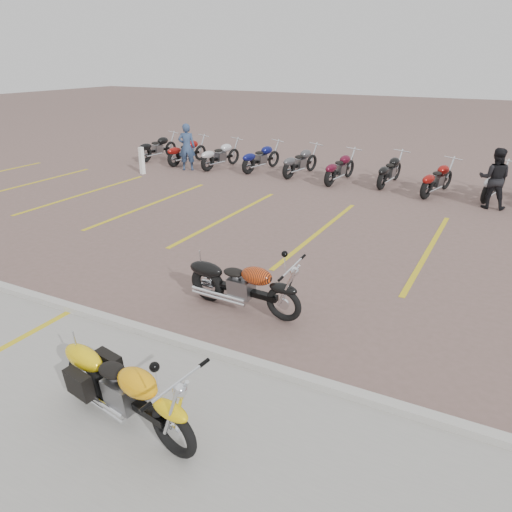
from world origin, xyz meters
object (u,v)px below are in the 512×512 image
at_px(yellow_cruiser, 126,391).
at_px(flame_cruiser, 242,286).
at_px(person_a, 187,147).
at_px(person_b, 494,178).
at_px(bollard, 142,161).

relative_size(yellow_cruiser, flame_cruiser, 1.02).
bearing_deg(flame_cruiser, person_a, 132.59).
xyz_separation_m(yellow_cruiser, person_a, (-7.75, 12.25, 0.42)).
height_order(yellow_cruiser, person_b, person_b).
height_order(flame_cruiser, person_a, person_a).
bearing_deg(person_b, flame_cruiser, 67.01).
bearing_deg(person_a, flame_cruiser, 102.59).
distance_m(flame_cruiser, bollard, 11.57).
bearing_deg(flame_cruiser, bollard, 141.18).
bearing_deg(person_a, person_b, 152.04).
height_order(yellow_cruiser, person_a, person_a).
bearing_deg(person_b, bollard, 3.34).
bearing_deg(yellow_cruiser, person_a, 133.13).
bearing_deg(bollard, flame_cruiser, -41.60).
xyz_separation_m(person_b, bollard, (-11.98, -1.23, -0.38)).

